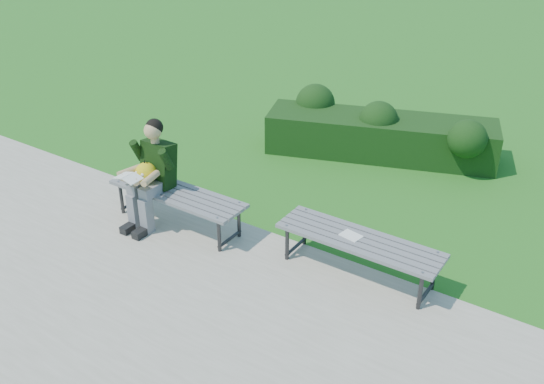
{
  "coord_description": "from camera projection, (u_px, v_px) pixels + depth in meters",
  "views": [
    {
      "loc": [
        3.58,
        -5.15,
        3.96
      ],
      "look_at": [
        0.33,
        -0.26,
        0.75
      ],
      "focal_mm": 40.0,
      "sensor_mm": 36.0,
      "label": 1
    }
  ],
  "objects": [
    {
      "name": "hedge",
      "position": [
        378.0,
        132.0,
        9.17
      ],
      "size": [
        3.49,
        1.93,
        0.88
      ],
      "color": "#144315",
      "rests_on": "ground"
    },
    {
      "name": "paper_sheet",
      "position": [
        351.0,
        236.0,
        6.43
      ],
      "size": [
        0.25,
        0.2,
        0.01
      ],
      "color": "white",
      "rests_on": "bench_right"
    },
    {
      "name": "walkway",
      "position": [
        164.0,
        306.0,
        6.12
      ],
      "size": [
        30.0,
        3.5,
        0.02
      ],
      "color": "#ACA48E",
      "rests_on": "ground"
    },
    {
      "name": "bench_right",
      "position": [
        359.0,
        243.0,
        6.41
      ],
      "size": [
        1.8,
        0.5,
        0.46
      ],
      "color": "slate",
      "rests_on": "walkway"
    },
    {
      "name": "bench_left",
      "position": [
        177.0,
        196.0,
        7.31
      ],
      "size": [
        1.8,
        0.5,
        0.46
      ],
      "color": "slate",
      "rests_on": "walkway"
    },
    {
      "name": "seated_boy",
      "position": [
        151.0,
        171.0,
        7.24
      ],
      "size": [
        0.56,
        0.76,
        1.31
      ],
      "color": "slate",
      "rests_on": "walkway"
    },
    {
      "name": "ground",
      "position": [
        261.0,
        230.0,
        7.41
      ],
      "size": [
        80.0,
        80.0,
        0.0
      ],
      "color": "#2E7019",
      "rests_on": "ground"
    }
  ]
}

